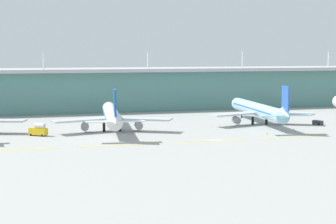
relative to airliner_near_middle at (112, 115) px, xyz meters
name	(u,v)px	position (x,y,z in m)	size (l,w,h in m)	color
ground_plane	(217,140)	(33.15, -32.63, -6.45)	(600.00, 600.00, 0.00)	#9E9E99
terminal_building	(146,88)	(33.15, 80.25, 5.37)	(288.00, 34.00, 32.22)	slate
airliner_near_middle	(112,115)	(0.00, 0.00, 0.00)	(48.43, 64.55, 18.90)	white
airliner_far_middle	(259,110)	(66.52, 3.70, 0.01)	(48.60, 70.02, 18.90)	#9ED1EA
taxiway_stripe_west	(15,150)	(-37.85, -34.21, -6.43)	(28.00, 0.70, 0.04)	yellow
taxiway_stripe_mid_west	(118,145)	(-3.85, -34.21, -6.43)	(28.00, 0.70, 0.04)	yellow
taxiway_stripe_centre	(211,141)	(30.15, -34.21, -6.43)	(28.00, 0.70, 0.04)	yellow
taxiway_stripe_mid_east	(295,137)	(64.15, -34.21, -6.43)	(28.00, 0.70, 0.04)	yellow
pushback_tug	(318,122)	(91.39, -4.45, -5.35)	(3.80, 4.96, 1.85)	#333842
fuel_truck	(39,130)	(-29.13, -4.96, -4.19)	(7.34, 6.36, 4.95)	gold
safety_cone_left_wingtip	(294,129)	(73.27, -16.11, -6.10)	(0.56, 0.56, 0.70)	orange
safety_cone_nose_front	(295,131)	(70.80, -21.68, -6.10)	(0.56, 0.56, 0.70)	orange
safety_cone_right_wingtip	(267,133)	(57.11, -24.54, -6.10)	(0.56, 0.56, 0.70)	orange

